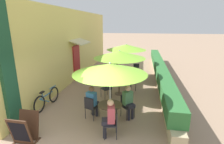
{
  "coord_description": "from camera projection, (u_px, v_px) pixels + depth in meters",
  "views": [
    {
      "loc": [
        1.64,
        -3.89,
        3.41
      ],
      "look_at": [
        0.15,
        4.6,
        1.0
      ],
      "focal_mm": 28.0,
      "sensor_mm": 36.0,
      "label": 1
    }
  ],
  "objects": [
    {
      "name": "cafe_facade_wall",
      "position": [
        77.0,
        45.0,
        11.2
      ],
      "size": [
        0.98,
        13.89,
        4.2
      ],
      "color": "#E0CC6B",
      "rests_on": "ground_plane"
    },
    {
      "name": "planter_hedge",
      "position": [
        160.0,
        72.0,
        10.77
      ],
      "size": [
        0.6,
        12.89,
        1.01
      ],
      "color": "tan",
      "rests_on": "ground_plane"
    },
    {
      "name": "patio_table_near",
      "position": [
        110.0,
        109.0,
        6.04
      ],
      "size": [
        0.84,
        0.84,
        0.72
      ],
      "color": "brown",
      "rests_on": "ground_plane"
    },
    {
      "name": "patio_umbrella_near",
      "position": [
        110.0,
        69.0,
        5.65
      ],
      "size": [
        2.45,
        2.45,
        2.2
      ],
      "color": "#B7B7BC",
      "rests_on": "ground_plane"
    },
    {
      "name": "cafe_chair_near_left",
      "position": [
        91.0,
        106.0,
        6.33
      ],
      "size": [
        0.51,
        0.51,
        0.87
      ],
      "rotation": [
        0.0,
        0.0,
        5.96
      ],
      "color": "#232328",
      "rests_on": "ground_plane"
    },
    {
      "name": "seated_patron_near_left",
      "position": [
        92.0,
        100.0,
        6.38
      ],
      "size": [
        0.43,
        0.48,
        1.25
      ],
      "rotation": [
        0.0,
        0.0,
        5.96
      ],
      "color": "#23232D",
      "rests_on": "ground_plane"
    },
    {
      "name": "cafe_chair_near_right",
      "position": [
        113.0,
        122.0,
        5.32
      ],
      "size": [
        0.47,
        0.47,
        0.87
      ],
      "rotation": [
        0.0,
        0.0,
        8.05
      ],
      "color": "#232328",
      "rests_on": "ground_plane"
    },
    {
      "name": "seated_patron_near_right",
      "position": [
        109.0,
        117.0,
        5.27
      ],
      "size": [
        0.46,
        0.39,
        1.25
      ],
      "rotation": [
        0.0,
        0.0,
        8.05
      ],
      "color": "#23232D",
      "rests_on": "ground_plane"
    },
    {
      "name": "cafe_chair_near_back",
      "position": [
        127.0,
        104.0,
        6.49
      ],
      "size": [
        0.56,
        0.56,
        0.87
      ],
      "rotation": [
        0.0,
        0.0,
        10.15
      ],
      "color": "#232328",
      "rests_on": "ground_plane"
    },
    {
      "name": "seated_patron_near_back",
      "position": [
        128.0,
        101.0,
        6.36
      ],
      "size": [
        0.5,
        0.51,
        1.25
      ],
      "rotation": [
        0.0,
        0.0,
        10.15
      ],
      "color": "#23232D",
      "rests_on": "ground_plane"
    },
    {
      "name": "patio_table_mid",
      "position": [
        119.0,
        84.0,
        8.59
      ],
      "size": [
        0.84,
        0.84,
        0.72
      ],
      "color": "brown",
      "rests_on": "ground_plane"
    },
    {
      "name": "patio_umbrella_mid",
      "position": [
        119.0,
        55.0,
        8.2
      ],
      "size": [
        2.45,
        2.45,
        2.2
      ],
      "color": "#B7B7BC",
      "rests_on": "ground_plane"
    },
    {
      "name": "cafe_chair_mid_left",
      "position": [
        130.0,
        81.0,
        9.07
      ],
      "size": [
        0.57,
        0.57,
        0.87
      ],
      "rotation": [
        0.0,
        0.0,
        3.91
      ],
      "color": "#232328",
      "rests_on": "ground_plane"
    },
    {
      "name": "cafe_chair_mid_right",
      "position": [
        107.0,
        88.0,
        8.12
      ],
      "size": [
        0.57,
        0.57,
        0.87
      ],
      "rotation": [
        0.0,
        0.0,
        7.06
      ],
      "color": "#232328",
      "rests_on": "ground_plane"
    },
    {
      "name": "coffee_cup_mid",
      "position": [
        121.0,
        79.0,
        8.59
      ],
      "size": [
        0.07,
        0.07,
        0.09
      ],
      "color": "#B73D3D",
      "rests_on": "patio_table_mid"
    },
    {
      "name": "patio_table_far",
      "position": [
        126.0,
        70.0,
        11.15
      ],
      "size": [
        0.84,
        0.84,
        0.72
      ],
      "color": "brown",
      "rests_on": "ground_plane"
    },
    {
      "name": "patio_umbrella_far",
      "position": [
        126.0,
        47.0,
        10.76
      ],
      "size": [
        2.45,
        2.45,
        2.2
      ],
      "color": "#B7B7BC",
      "rests_on": "ground_plane"
    },
    {
      "name": "cafe_chair_far_left",
      "position": [
        124.0,
        73.0,
        10.44
      ],
      "size": [
        0.46,
        0.46,
        0.87
      ],
      "rotation": [
        0.0,
        0.0,
        7.7
      ],
      "color": "#232328",
      "rests_on": "ground_plane"
    },
    {
      "name": "cafe_chair_far_right",
      "position": [
        137.0,
        69.0,
        11.38
      ],
      "size": [
        0.52,
        0.52,
        0.87
      ],
      "rotation": [
        0.0,
        0.0,
        9.8
      ],
      "color": "#232328",
      "rests_on": "ground_plane"
    },
    {
      "name": "cafe_chair_far_back",
      "position": [
        117.0,
        68.0,
        11.66
      ],
      "size": [
        0.56,
        0.56,
        0.87
      ],
      "rotation": [
        0.0,
        0.0,
        11.89
      ],
      "color": "#232328",
      "rests_on": "ground_plane"
    },
    {
      "name": "bicycle_leaning",
      "position": [
        47.0,
        99.0,
        7.3
      ],
      "size": [
        0.19,
        1.71,
        0.79
      ],
      "rotation": [
        0.0,
        0.0,
        -0.08
      ],
      "color": "black",
      "rests_on": "ground_plane"
    },
    {
      "name": "menu_board",
      "position": [
        25.0,
        129.0,
        5.09
      ],
      "size": [
        0.67,
        0.64,
        0.9
      ],
      "rotation": [
        0.0,
        0.0,
        -0.01
      ],
      "color": "#422819",
      "rests_on": "ground_plane"
    }
  ]
}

